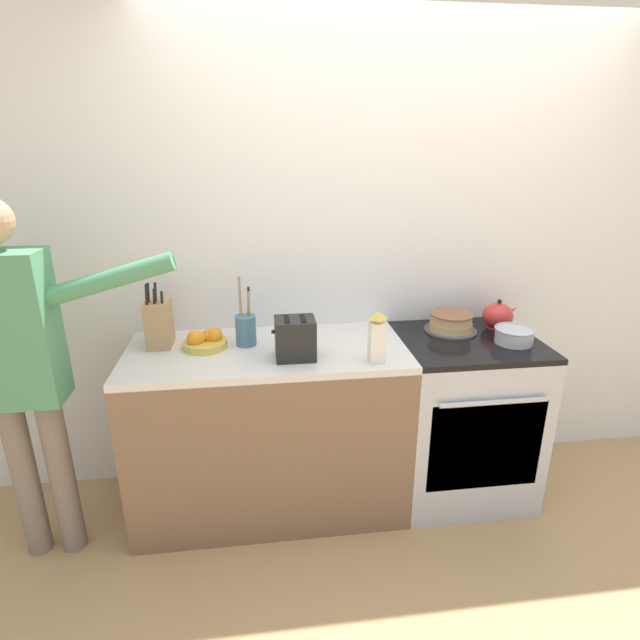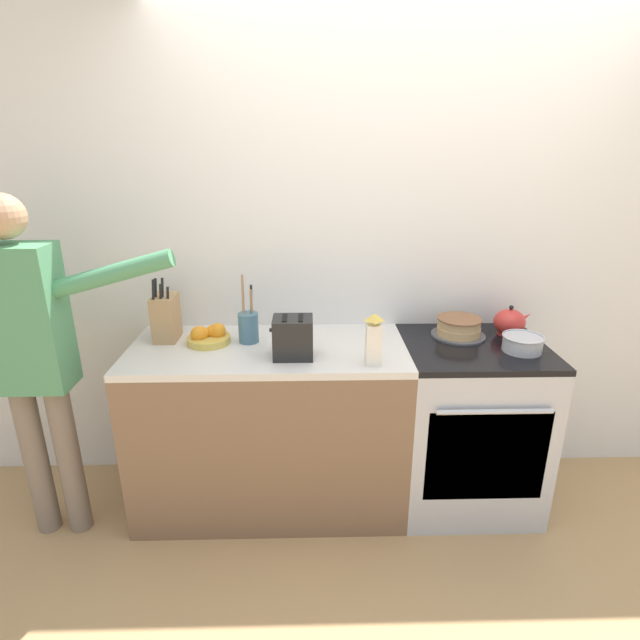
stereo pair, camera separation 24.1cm
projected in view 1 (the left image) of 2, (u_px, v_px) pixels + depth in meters
The scene contains 13 objects.
ground_plane at pixel (412, 529), 2.56m from camera, with size 16.00×16.00×0.00m, color tan.
wall_back at pixel (391, 253), 2.74m from camera, with size 8.00×0.04×2.60m.
counter_cabinet at pixel (270, 429), 2.62m from camera, with size 1.38×0.63×0.91m.
stove_range at pixel (461, 415), 2.74m from camera, with size 0.71×0.67×0.91m.
layer_cake at pixel (451, 323), 2.68m from camera, with size 0.28×0.28×0.10m.
tea_kettle at pixel (498, 316), 2.73m from camera, with size 0.20×0.16×0.16m.
mixing_bowl at pixel (514, 335), 2.52m from camera, with size 0.20×0.20×0.08m.
knife_block at pixel (159, 323), 2.47m from camera, with size 0.11×0.17×0.33m.
utensil_crock at pixel (246, 329), 2.49m from camera, with size 0.10×0.10×0.35m.
fruit_bowl at pixel (205, 340), 2.47m from camera, with size 0.22×0.22×0.10m.
toaster at pixel (295, 338), 2.33m from camera, with size 0.20×0.16×0.20m.
milk_carton at pixel (377, 338), 2.28m from camera, with size 0.07×0.07×0.25m.
person_baker at pixel (20, 358), 2.11m from camera, with size 0.94×0.20×1.68m.
Camera 1 is at (-0.74, -1.97, 1.86)m, focal length 28.00 mm.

